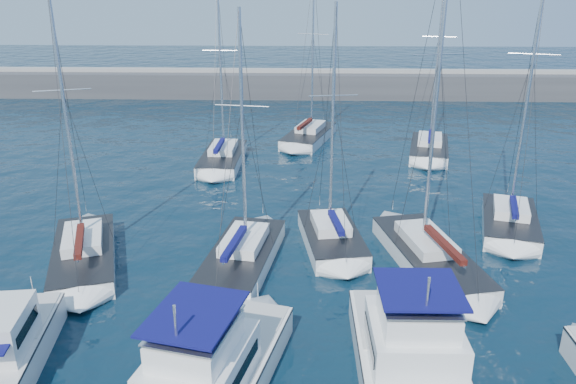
{
  "coord_description": "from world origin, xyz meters",
  "views": [
    {
      "loc": [
        -0.81,
        -20.12,
        14.1
      ],
      "look_at": [
        -1.72,
        9.07,
        3.0
      ],
      "focal_mm": 35.0,
      "sensor_mm": 36.0,
      "label": 1
    }
  ],
  "objects_px": {
    "motor_yacht_port_inner": "(210,377)",
    "sailboat_mid_b": "(242,256)",
    "sailboat_mid_d": "(429,256)",
    "motor_yacht_stbd_inner": "(409,351)",
    "sailboat_back_b": "(309,135)",
    "sailboat_mid_c": "(331,238)",
    "sailboat_back_a": "(223,158)",
    "motor_yacht_port_outer": "(4,345)",
    "sailboat_back_c": "(429,148)",
    "sailboat_mid_a": "(84,254)",
    "sailboat_mid_e": "(510,221)"
  },
  "relations": [
    {
      "from": "sailboat_mid_e",
      "to": "sailboat_mid_b",
      "type": "bearing_deg",
      "value": -146.57
    },
    {
      "from": "sailboat_mid_d",
      "to": "sailboat_back_c",
      "type": "relative_size",
      "value": 1.11
    },
    {
      "from": "motor_yacht_stbd_inner",
      "to": "sailboat_back_b",
      "type": "relative_size",
      "value": 0.51
    },
    {
      "from": "sailboat_mid_a",
      "to": "sailboat_back_a",
      "type": "xyz_separation_m",
      "value": [
        4.93,
        17.21,
        0.0
      ]
    },
    {
      "from": "sailboat_mid_b",
      "to": "sailboat_back_b",
      "type": "relative_size",
      "value": 0.87
    },
    {
      "from": "sailboat_mid_e",
      "to": "sailboat_back_b",
      "type": "relative_size",
      "value": 1.08
    },
    {
      "from": "motor_yacht_port_outer",
      "to": "motor_yacht_port_inner",
      "type": "xyz_separation_m",
      "value": [
        8.25,
        -1.78,
        0.19
      ]
    },
    {
      "from": "motor_yacht_port_inner",
      "to": "sailboat_mid_e",
      "type": "relative_size",
      "value": 0.58
    },
    {
      "from": "sailboat_mid_d",
      "to": "sailboat_back_b",
      "type": "xyz_separation_m",
      "value": [
        -6.19,
        24.04,
        -0.01
      ]
    },
    {
      "from": "sailboat_mid_e",
      "to": "sailboat_mid_d",
      "type": "bearing_deg",
      "value": -125.52
    },
    {
      "from": "motor_yacht_port_inner",
      "to": "sailboat_mid_e",
      "type": "distance_m",
      "value": 21.73
    },
    {
      "from": "sailboat_mid_b",
      "to": "sailboat_back_a",
      "type": "bearing_deg",
      "value": 110.15
    },
    {
      "from": "sailboat_mid_a",
      "to": "sailboat_back_b",
      "type": "bearing_deg",
      "value": 45.35
    },
    {
      "from": "motor_yacht_port_inner",
      "to": "sailboat_back_c",
      "type": "distance_m",
      "value": 33.64
    },
    {
      "from": "motor_yacht_port_outer",
      "to": "sailboat_mid_c",
      "type": "distance_m",
      "value": 16.96
    },
    {
      "from": "motor_yacht_port_outer",
      "to": "sailboat_back_b",
      "type": "relative_size",
      "value": 0.42
    },
    {
      "from": "sailboat_back_c",
      "to": "sailboat_mid_d",
      "type": "bearing_deg",
      "value": -89.25
    },
    {
      "from": "sailboat_mid_b",
      "to": "sailboat_back_b",
      "type": "distance_m",
      "value": 24.64
    },
    {
      "from": "motor_yacht_port_inner",
      "to": "sailboat_back_c",
      "type": "xyz_separation_m",
      "value": [
        13.86,
        30.64,
        -0.6
      ]
    },
    {
      "from": "sailboat_mid_d",
      "to": "sailboat_mid_e",
      "type": "relative_size",
      "value": 1.05
    },
    {
      "from": "motor_yacht_port_inner",
      "to": "sailboat_back_a",
      "type": "bearing_deg",
      "value": 110.76
    },
    {
      "from": "motor_yacht_port_outer",
      "to": "sailboat_mid_c",
      "type": "relative_size",
      "value": 0.48
    },
    {
      "from": "sailboat_mid_e",
      "to": "sailboat_back_c",
      "type": "xyz_separation_m",
      "value": [
        -1.66,
        15.45,
        -0.03
      ]
    },
    {
      "from": "sailboat_back_c",
      "to": "sailboat_mid_b",
      "type": "bearing_deg",
      "value": -111.98
    },
    {
      "from": "sailboat_mid_b",
      "to": "sailboat_mid_d",
      "type": "bearing_deg",
      "value": 10.78
    },
    {
      "from": "sailboat_back_c",
      "to": "sailboat_mid_a",
      "type": "bearing_deg",
      "value": -125.27
    },
    {
      "from": "sailboat_mid_b",
      "to": "sailboat_back_a",
      "type": "height_order",
      "value": "sailboat_back_a"
    },
    {
      "from": "sailboat_mid_a",
      "to": "motor_yacht_port_outer",
      "type": "bearing_deg",
      "value": -107.61
    },
    {
      "from": "motor_yacht_stbd_inner",
      "to": "sailboat_mid_b",
      "type": "relative_size",
      "value": 0.58
    },
    {
      "from": "sailboat_back_b",
      "to": "motor_yacht_port_outer",
      "type": "bearing_deg",
      "value": -92.76
    },
    {
      "from": "motor_yacht_port_outer",
      "to": "motor_yacht_stbd_inner",
      "type": "xyz_separation_m",
      "value": [
        15.42,
        -0.14,
        0.19
      ]
    },
    {
      "from": "sailboat_mid_d",
      "to": "sailboat_mid_e",
      "type": "height_order",
      "value": "sailboat_mid_d"
    },
    {
      "from": "sailboat_mid_c",
      "to": "motor_yacht_port_outer",
      "type": "bearing_deg",
      "value": -148.91
    },
    {
      "from": "motor_yacht_port_outer",
      "to": "sailboat_mid_b",
      "type": "height_order",
      "value": "sailboat_mid_b"
    },
    {
      "from": "sailboat_mid_c",
      "to": "sailboat_mid_a",
      "type": "bearing_deg",
      "value": -178.52
    },
    {
      "from": "sailboat_mid_b",
      "to": "sailboat_mid_a",
      "type": "bearing_deg",
      "value": -171.2
    },
    {
      "from": "sailboat_back_a",
      "to": "sailboat_back_b",
      "type": "xyz_separation_m",
      "value": [
        7.04,
        7.17,
        0.01
      ]
    },
    {
      "from": "sailboat_mid_b",
      "to": "sailboat_mid_e",
      "type": "height_order",
      "value": "sailboat_mid_e"
    },
    {
      "from": "sailboat_mid_c",
      "to": "sailboat_back_a",
      "type": "distance_m",
      "value": 16.96
    },
    {
      "from": "sailboat_mid_c",
      "to": "sailboat_back_c",
      "type": "height_order",
      "value": "sailboat_back_c"
    },
    {
      "from": "sailboat_mid_c",
      "to": "sailboat_back_c",
      "type": "relative_size",
      "value": 0.86
    },
    {
      "from": "sailboat_mid_d",
      "to": "sailboat_mid_c",
      "type": "bearing_deg",
      "value": 145.47
    },
    {
      "from": "sailboat_mid_d",
      "to": "motor_yacht_port_outer",
      "type": "bearing_deg",
      "value": -166.36
    },
    {
      "from": "motor_yacht_stbd_inner",
      "to": "sailboat_back_a",
      "type": "bearing_deg",
      "value": 111.67
    },
    {
      "from": "sailboat_mid_a",
      "to": "sailboat_back_c",
      "type": "distance_m",
      "value": 30.16
    },
    {
      "from": "motor_yacht_stbd_inner",
      "to": "sailboat_mid_e",
      "type": "bearing_deg",
      "value": 57.7
    },
    {
      "from": "motor_yacht_port_inner",
      "to": "sailboat_mid_b",
      "type": "distance_m",
      "value": 10.29
    },
    {
      "from": "motor_yacht_port_inner",
      "to": "motor_yacht_stbd_inner",
      "type": "distance_m",
      "value": 7.36
    },
    {
      "from": "sailboat_mid_c",
      "to": "sailboat_back_b",
      "type": "height_order",
      "value": "sailboat_back_b"
    },
    {
      "from": "sailboat_mid_a",
      "to": "sailboat_back_b",
      "type": "distance_m",
      "value": 27.16
    }
  ]
}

